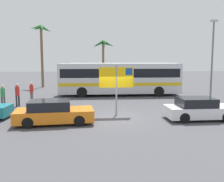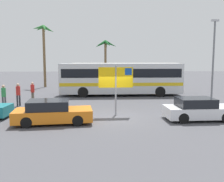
# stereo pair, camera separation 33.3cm
# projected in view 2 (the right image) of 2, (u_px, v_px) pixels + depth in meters

# --- Properties ---
(ground) EXTENTS (120.00, 120.00, 0.00)m
(ground) POSITION_uv_depth(u_px,v_px,m) (114.00, 118.00, 15.87)
(ground) COLOR #4C4C51
(bus_front_coach) EXTENTS (11.90, 2.52, 3.17)m
(bus_front_coach) POSITION_uv_depth(u_px,v_px,m) (121.00, 78.00, 25.42)
(bus_front_coach) COLOR silver
(bus_front_coach) RESTS_ON ground
(bus_rear_coach) EXTENTS (11.90, 2.52, 3.17)m
(bus_rear_coach) POSITION_uv_depth(u_px,v_px,m) (126.00, 75.00, 28.82)
(bus_rear_coach) COLOR silver
(bus_rear_coach) RESTS_ON ground
(ferry_sign) EXTENTS (2.20, 0.11, 3.20)m
(ferry_sign) POSITION_uv_depth(u_px,v_px,m) (117.00, 79.00, 16.32)
(ferry_sign) COLOR gray
(ferry_sign) RESTS_ON ground
(car_orange) EXTENTS (4.48, 2.27, 1.32)m
(car_orange) POSITION_uv_depth(u_px,v_px,m) (52.00, 112.00, 14.44)
(car_orange) COLOR orange
(car_orange) RESTS_ON ground
(car_white) EXTENTS (4.04, 1.91, 1.32)m
(car_white) POSITION_uv_depth(u_px,v_px,m) (198.00, 109.00, 15.28)
(car_white) COLOR silver
(car_white) RESTS_ON ground
(pedestrian_near_sign) EXTENTS (0.32, 0.32, 1.67)m
(pedestrian_near_sign) POSITION_uv_depth(u_px,v_px,m) (33.00, 90.00, 21.75)
(pedestrian_near_sign) COLOR #706656
(pedestrian_near_sign) RESTS_ON ground
(pedestrian_crossing_lot) EXTENTS (0.32, 0.32, 1.71)m
(pedestrian_crossing_lot) POSITION_uv_depth(u_px,v_px,m) (4.00, 94.00, 19.00)
(pedestrian_crossing_lot) COLOR #4C4C51
(pedestrian_crossing_lot) RESTS_ON ground
(pedestrian_by_bus) EXTENTS (0.32, 0.32, 1.76)m
(pedestrian_by_bus) POSITION_uv_depth(u_px,v_px,m) (18.00, 93.00, 19.67)
(pedestrian_by_bus) COLOR #2D2D33
(pedestrian_by_bus) RESTS_ON ground
(lamp_post_left_side) EXTENTS (0.56, 0.20, 6.63)m
(lamp_post_left_side) POSITION_uv_depth(u_px,v_px,m) (213.00, 59.00, 20.00)
(lamp_post_left_side) COLOR slate
(lamp_post_left_side) RESTS_ON ground
(palm_tree_seaside) EXTENTS (3.17, 3.20, 6.22)m
(palm_tree_seaside) POSITION_uv_depth(u_px,v_px,m) (105.00, 50.00, 35.69)
(palm_tree_seaside) COLOR brown
(palm_tree_seaside) RESTS_ON ground
(palm_tree_inland) EXTENTS (2.73, 2.77, 7.90)m
(palm_tree_inland) POSITION_uv_depth(u_px,v_px,m) (44.00, 39.00, 32.60)
(palm_tree_inland) COLOR brown
(palm_tree_inland) RESTS_ON ground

